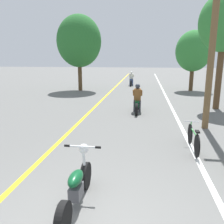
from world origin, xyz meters
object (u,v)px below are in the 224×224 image
at_px(utility_pole, 213,33).
at_px(motorcycle_rider_lead, 137,102).
at_px(motorcycle_rider_far, 131,80).
at_px(bicycle_parked, 193,139).
at_px(roadside_tree_right_near, 224,24).
at_px(motorcycle_foreground, 77,186).
at_px(roadside_tree_left, 79,41).
at_px(roadside_tree_right_far, 193,51).

height_order(utility_pole, motorcycle_rider_lead, utility_pole).
relative_size(motorcycle_rider_far, bicycle_parked, 1.18).
height_order(roadside_tree_right_near, motorcycle_foreground, roadside_tree_right_near).
height_order(motorcycle_rider_lead, bicycle_parked, motorcycle_rider_lead).
bearing_deg(motorcycle_rider_far, roadside_tree_left, -134.51).
bearing_deg(roadside_tree_right_far, roadside_tree_right_near, -89.33).
bearing_deg(utility_pole, motorcycle_foreground, -122.74).
xyz_separation_m(roadside_tree_right_far, motorcycle_foreground, (-4.90, -16.34, -2.75)).
height_order(roadside_tree_left, bicycle_parked, roadside_tree_left).
bearing_deg(bicycle_parked, utility_pole, 69.30).
xyz_separation_m(utility_pole, bicycle_parked, (-0.90, -2.37, -3.19)).
distance_m(roadside_tree_left, bicycle_parked, 14.33).
xyz_separation_m(motorcycle_foreground, bicycle_parked, (2.66, 3.16, -0.06)).
relative_size(roadside_tree_right_far, motorcycle_foreground, 2.43).
xyz_separation_m(motorcycle_rider_lead, motorcycle_rider_far, (-0.98, 11.41, -0.03)).
bearing_deg(bicycle_parked, roadside_tree_right_near, 69.33).
bearing_deg(motorcycle_rider_lead, roadside_tree_right_far, 64.17).
xyz_separation_m(roadside_tree_right_far, motorcycle_rider_far, (-5.06, 2.97, -2.64)).
height_order(roadside_tree_right_far, motorcycle_foreground, roadside_tree_right_far).
bearing_deg(roadside_tree_left, motorcycle_foreground, -74.81).
relative_size(utility_pole, roadside_tree_right_near, 1.19).
distance_m(utility_pole, roadside_tree_right_near, 4.13).
bearing_deg(utility_pole, bicycle_parked, -110.70).
bearing_deg(motorcycle_foreground, roadside_tree_right_near, 61.86).
bearing_deg(roadside_tree_right_near, bicycle_parked, -110.67).
bearing_deg(bicycle_parked, motorcycle_rider_lead, 111.21).
distance_m(utility_pole, roadside_tree_right_far, 10.90).
distance_m(motorcycle_rider_lead, motorcycle_rider_far, 11.45).
distance_m(roadside_tree_left, motorcycle_rider_lead, 9.50).
bearing_deg(roadside_tree_right_far, motorcycle_foreground, -106.70).
bearing_deg(roadside_tree_left, utility_pole, -51.64).
distance_m(motorcycle_foreground, motorcycle_rider_lead, 7.95).
xyz_separation_m(roadside_tree_left, motorcycle_rider_lead, (4.96, -7.36, -3.38)).
distance_m(motorcycle_foreground, motorcycle_rider_far, 19.32).
relative_size(roadside_tree_right_near, motorcycle_rider_far, 2.86).
relative_size(roadside_tree_right_far, motorcycle_rider_lead, 2.45).
relative_size(utility_pole, motorcycle_foreground, 3.51).
relative_size(roadside_tree_right_near, motorcycle_rider_lead, 2.98).
bearing_deg(roadside_tree_right_near, motorcycle_foreground, -118.14).
relative_size(roadside_tree_left, bicycle_parked, 3.47).
bearing_deg(motorcycle_rider_lead, bicycle_parked, -68.79).
bearing_deg(roadside_tree_right_near, roadside_tree_right_far, 90.67).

